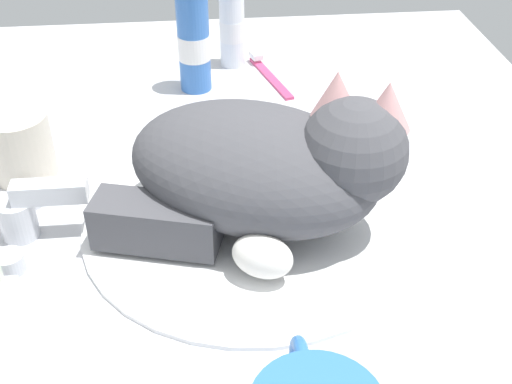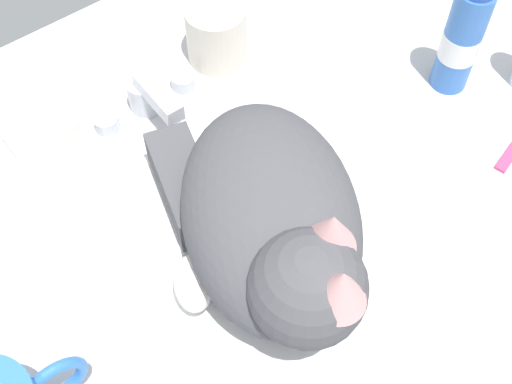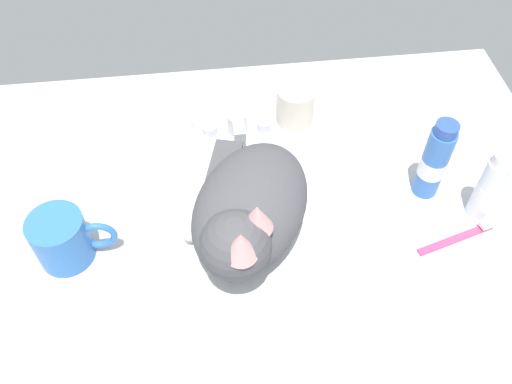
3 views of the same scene
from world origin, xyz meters
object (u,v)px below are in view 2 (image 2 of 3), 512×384
object	(u,v)px
soap_bar	(41,132)
faucet	(148,97)
rinse_cup	(216,33)
toothpaste_bottle	(462,37)
cat	(273,227)

from	to	relation	value
soap_bar	faucet	bearing A→B (deg)	-14.08
rinse_cup	toothpaste_bottle	xyz separation A→B (cm)	(18.98, -19.43, 3.44)
faucet	toothpaste_bottle	bearing A→B (deg)	-29.51
toothpaste_bottle	rinse_cup	bearing A→B (deg)	134.32
toothpaste_bottle	cat	bearing A→B (deg)	-168.19
toothpaste_bottle	soap_bar	bearing A→B (deg)	154.46
cat	toothpaste_bottle	world-z (taller)	cat
faucet	rinse_cup	distance (cm)	11.33
soap_bar	toothpaste_bottle	distance (cm)	46.41
cat	toothpaste_bottle	xyz separation A→B (cm)	(30.84, 6.45, -0.02)
faucet	rinse_cup	world-z (taller)	rinse_cup
cat	soap_bar	bearing A→B (deg)	112.31
faucet	cat	size ratio (longest dim) A/B	0.42
rinse_cup	toothpaste_bottle	distance (cm)	27.38
cat	rinse_cup	xyz separation A→B (cm)	(11.86, 25.88, -3.46)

